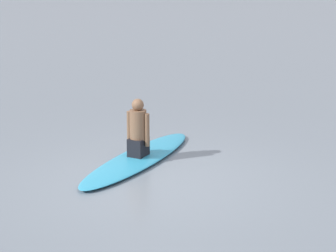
# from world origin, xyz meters

# --- Properties ---
(ground_plane) EXTENTS (400.00, 400.00, 0.00)m
(ground_plane) POSITION_xyz_m (0.00, 0.00, 0.00)
(ground_plane) COLOR gray
(surfboard) EXTENTS (1.00, 3.29, 0.10)m
(surfboard) POSITION_xyz_m (-0.75, 0.63, 0.05)
(surfboard) COLOR #339EC6
(surfboard) RESTS_ON ground
(person_paddler) EXTENTS (0.42, 0.33, 0.95)m
(person_paddler) POSITION_xyz_m (-0.75, 0.63, 0.53)
(person_paddler) COLOR black
(person_paddler) RESTS_ON surfboard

